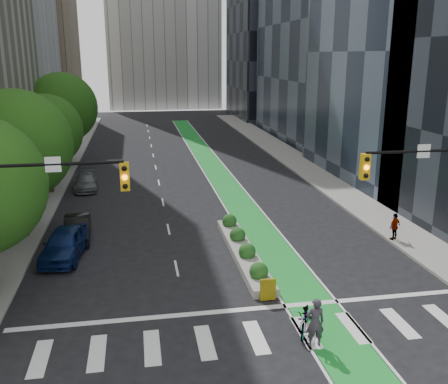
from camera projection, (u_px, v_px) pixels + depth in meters
name	position (u px, v px, depth m)	size (l,w,h in m)	color
ground	(250.00, 324.00, 20.24)	(160.00, 160.00, 0.00)	black
sidewalk_left	(47.00, 184.00, 41.96)	(3.60, 90.00, 0.15)	gray
sidewalk_right	(314.00, 172.00, 45.93)	(3.60, 90.00, 0.15)	gray
bike_lane_paint	(212.00, 165.00, 49.22)	(2.20, 70.00, 0.01)	#1A922F
building_tan_far	(27.00, 38.00, 76.05)	(14.00, 16.00, 26.00)	tan
building_dark_end	(276.00, 33.00, 84.41)	(14.00, 18.00, 28.00)	black
tree_mid	(16.00, 146.00, 28.30)	(6.40, 6.40, 8.78)	black
tree_midfar	(46.00, 131.00, 37.95)	(5.60, 5.60, 7.76)	black
tree_far	(62.00, 108.00, 47.24)	(6.60, 6.60, 9.00)	black
signal_left	(14.00, 221.00, 17.95)	(6.14, 0.51, 7.20)	black
median_planter	(243.00, 249.00, 27.02)	(1.20, 10.26, 1.10)	gray
bicycle	(305.00, 318.00, 19.59)	(0.75, 2.16, 1.13)	gray
cyclist	(315.00, 322.00, 18.49)	(0.71, 0.47, 1.95)	#37303A
parked_car_left_near	(65.00, 243.00, 26.65)	(1.93, 4.79, 1.63)	#0D1E52
parked_car_left_mid	(77.00, 228.00, 29.40)	(1.44, 4.12, 1.36)	black
parked_car_left_far	(86.00, 182.00, 40.28)	(1.74, 4.28, 1.24)	#5D5F62
pedestrian_far	(395.00, 227.00, 28.86)	(0.93, 0.39, 1.59)	gray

